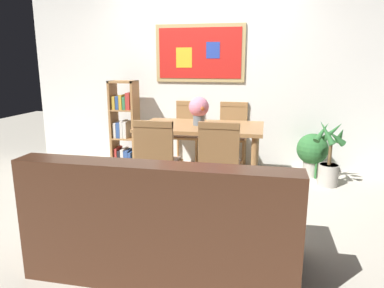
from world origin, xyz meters
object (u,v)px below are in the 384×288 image
at_px(dining_table, 201,133).
at_px(dining_chair_far_left, 188,128).
at_px(bookshelf, 124,126).
at_px(flower_vase, 199,109).
at_px(potted_palm, 329,160).
at_px(tv_remote, 220,127).
at_px(dining_chair_near_right, 220,159).
at_px(potted_ivy, 312,152).
at_px(dining_chair_near_left, 157,157).
at_px(leather_couch, 165,226).
at_px(dining_chair_far_right, 233,130).

relative_size(dining_table, dining_chair_far_left, 1.58).
distance_m(bookshelf, flower_vase, 1.37).
xyz_separation_m(potted_palm, flower_vase, (-1.52, -0.26, 0.60)).
bearing_deg(tv_remote, potted_palm, 18.08).
height_order(bookshelf, tv_remote, bookshelf).
distance_m(dining_chair_near_right, potted_ivy, 1.73).
distance_m(dining_table, tv_remote, 0.30).
relative_size(dining_chair_near_right, dining_chair_near_left, 1.00).
bearing_deg(leather_couch, tv_remote, 83.95).
bearing_deg(tv_remote, leather_couch, -96.05).
bearing_deg(flower_vase, bookshelf, 153.54).
height_order(dining_chair_near_right, potted_ivy, dining_chair_near_right).
bearing_deg(potted_ivy, dining_chair_far_right, 170.96).
height_order(dining_chair_near_left, potted_ivy, dining_chair_near_left).
bearing_deg(dining_chair_far_left, bookshelf, -167.90).
bearing_deg(dining_table, dining_chair_near_left, -110.26).
bearing_deg(leather_couch, potted_palm, 55.16).
xyz_separation_m(dining_chair_near_right, tv_remote, (-0.08, 0.61, 0.20)).
height_order(bookshelf, potted_palm, bookshelf).
bearing_deg(potted_palm, dining_chair_near_right, -139.11).
bearing_deg(flower_vase, potted_palm, 9.75).
xyz_separation_m(dining_table, dining_chair_near_left, (-0.29, -0.80, -0.09)).
bearing_deg(dining_table, tv_remote, -31.24).
relative_size(dining_chair_near_right, bookshelf, 0.76).
bearing_deg(dining_chair_far_left, potted_palm, -15.75).
relative_size(dining_chair_near_right, potted_ivy, 1.58).
height_order(dining_chair_far_left, potted_ivy, dining_chair_far_left).
relative_size(dining_chair_far_right, tv_remote, 5.63).
bearing_deg(dining_table, potted_ivy, 24.61).
distance_m(dining_chair_far_right, leather_couch, 2.59).
bearing_deg(dining_chair_near_right, dining_table, 113.05).
bearing_deg(flower_vase, tv_remote, -28.69).
relative_size(dining_chair_far_right, flower_vase, 2.75).
relative_size(dining_chair_far_left, leather_couch, 0.51).
relative_size(bookshelf, potted_palm, 1.49).
relative_size(dining_chair_far_left, dining_chair_far_right, 1.00).
height_order(dining_chair_far_left, bookshelf, bookshelf).
xyz_separation_m(leather_couch, potted_ivy, (1.28, 2.41, 0.01)).
xyz_separation_m(dining_chair_far_right, potted_palm, (1.20, -0.52, -0.22)).
relative_size(dining_chair_near_left, tv_remote, 5.63).
distance_m(dining_chair_near_right, bookshelf, 2.04).
height_order(dining_table, dining_chair_near_right, dining_chair_near_right).
bearing_deg(dining_table, potted_palm, 9.95).
height_order(potted_ivy, potted_palm, potted_palm).
bearing_deg(bookshelf, dining_table, -25.96).
height_order(dining_chair_far_right, potted_ivy, dining_chair_far_right).
height_order(dining_chair_near_right, dining_chair_far_left, same).
bearing_deg(dining_chair_far_right, potted_ivy, -9.04).
bearing_deg(dining_chair_near_left, flower_vase, 71.50).
height_order(leather_couch, bookshelf, bookshelf).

